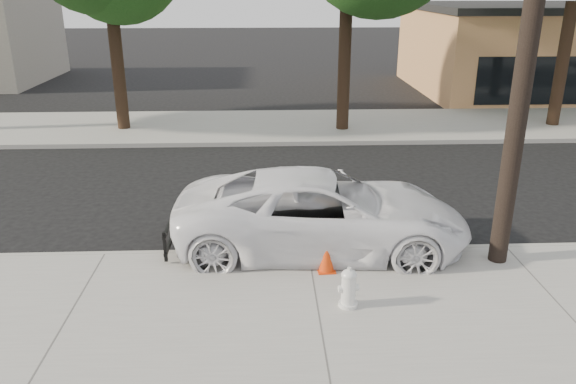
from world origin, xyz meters
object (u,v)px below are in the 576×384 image
object	(u,v)px
police_cruiser	(322,213)
traffic_cone	(327,255)
fire_hydrant	(349,289)
utility_pole	(533,11)

from	to	relation	value
police_cruiser	traffic_cone	size ratio (longest dim) A/B	9.11
fire_hydrant	police_cruiser	bearing A→B (deg)	87.20
police_cruiser	traffic_cone	bearing A→B (deg)	-178.06
utility_pole	fire_hydrant	bearing A→B (deg)	-153.87
utility_pole	police_cruiser	world-z (taller)	utility_pole
utility_pole	fire_hydrant	distance (m)	5.46
fire_hydrant	traffic_cone	bearing A→B (deg)	93.03
police_cruiser	traffic_cone	xyz separation A→B (m)	(-0.02, -1.20, -0.35)
utility_pole	fire_hydrant	world-z (taller)	utility_pole
fire_hydrant	traffic_cone	world-z (taller)	fire_hydrant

